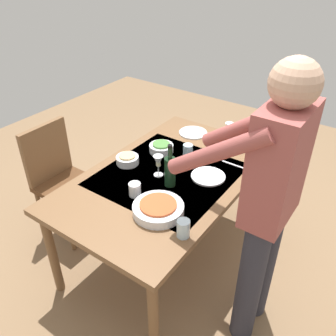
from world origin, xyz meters
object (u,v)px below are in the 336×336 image
(dinner_plate_near, at_px, (208,176))
(dinner_plate_far, at_px, (193,133))
(wine_glass_left, at_px, (158,162))
(water_cup_near_left, at_px, (183,229))
(water_cup_far_left, at_px, (135,189))
(wine_bottle, at_px, (170,171))
(water_cup_near_right, at_px, (188,150))
(dining_table, at_px, (168,182))
(person_server, at_px, (267,201))
(serving_bowl_pasta, at_px, (158,208))
(side_bowl_salad, at_px, (161,148))
(wine_glass_right, at_px, (229,129))
(chair_near, at_px, (59,174))
(side_bowl_bread, at_px, (127,159))

(dinner_plate_near, distance_m, dinner_plate_far, 0.63)
(wine_glass_left, distance_m, water_cup_near_left, 0.60)
(water_cup_near_left, distance_m, water_cup_far_left, 0.46)
(wine_bottle, xyz_separation_m, water_cup_near_right, (-0.38, -0.10, -0.07))
(dining_table, height_order, dinner_plate_far, dinner_plate_far)
(person_server, xyz_separation_m, water_cup_far_left, (0.12, -0.78, -0.19))
(dining_table, xyz_separation_m, serving_bowl_pasta, (0.36, 0.18, 0.10))
(wine_glass_left, height_order, side_bowl_salad, wine_glass_left)
(wine_glass_right, distance_m, water_cup_near_right, 0.40)
(wine_glass_right, height_order, water_cup_far_left, wine_glass_right)
(wine_glass_left, relative_size, water_cup_near_right, 1.71)
(chair_near, xyz_separation_m, water_cup_near_left, (0.19, 1.27, 0.25))
(water_cup_near_left, bearing_deg, wine_glass_left, -130.70)
(chair_near, xyz_separation_m, water_cup_near_right, (-0.54, 0.84, 0.24))
(wine_bottle, bearing_deg, wine_glass_right, 177.55)
(side_bowl_bread, bearing_deg, water_cup_near_left, 61.93)
(chair_near, bearing_deg, wine_glass_right, 132.93)
(dining_table, bearing_deg, chair_near, -73.91)
(dining_table, relative_size, serving_bowl_pasta, 5.31)
(wine_bottle, relative_size, dinner_plate_near, 1.29)
(water_cup_near_right, xyz_separation_m, dinner_plate_near, (0.16, 0.26, -0.04))
(serving_bowl_pasta, relative_size, side_bowl_bread, 1.88)
(dining_table, height_order, wine_glass_right, wine_glass_right)
(dining_table, height_order, side_bowl_bread, side_bowl_bread)
(water_cup_near_right, relative_size, dinner_plate_near, 0.38)
(water_cup_near_right, xyz_separation_m, dinner_plate_far, (-0.32, -0.15, -0.04))
(wine_glass_left, bearing_deg, side_bowl_salad, -147.54)
(wine_glass_left, bearing_deg, dinner_plate_near, 121.32)
(wine_bottle, bearing_deg, chair_near, -80.60)
(wine_bottle, height_order, wine_glass_left, wine_bottle)
(side_bowl_bread, bearing_deg, water_cup_far_left, 47.61)
(chair_near, distance_m, dinner_plate_near, 1.19)
(wine_glass_right, distance_m, dinner_plate_far, 0.31)
(person_server, distance_m, serving_bowl_pasta, 0.62)
(side_bowl_salad, bearing_deg, water_cup_near_right, 108.86)
(dinner_plate_near, bearing_deg, wine_bottle, -35.84)
(dining_table, distance_m, wine_glass_left, 0.18)
(wine_glass_left, bearing_deg, water_cup_far_left, 2.55)
(water_cup_near_right, relative_size, side_bowl_salad, 0.49)
(wine_glass_left, relative_size, side_bowl_bread, 0.94)
(wine_glass_right, xyz_separation_m, dinner_plate_near, (0.53, 0.13, -0.10))
(wine_glass_left, bearing_deg, water_cup_near_left, 49.30)
(person_server, bearing_deg, water_cup_near_left, -54.25)
(wine_glass_left, height_order, water_cup_near_right, wine_glass_left)
(chair_near, distance_m, wine_glass_left, 0.90)
(wine_glass_left, xyz_separation_m, dinner_plate_far, (-0.65, -0.13, -0.10))
(chair_near, relative_size, water_cup_near_right, 10.29)
(person_server, bearing_deg, wine_glass_left, -100.30)
(side_bowl_salad, distance_m, side_bowl_bread, 0.29)
(dining_table, height_order, chair_near, chair_near)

